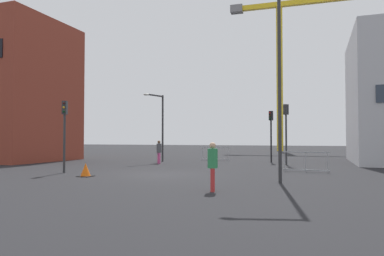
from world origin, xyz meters
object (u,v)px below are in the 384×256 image
at_px(traffic_light_island, 271,128).
at_px(traffic_cone_orange, 86,170).
at_px(pedestrian_waiting, 213,163).
at_px(streetlamp_tall, 274,48).
at_px(pedestrian_walking, 159,150).
at_px(streetlamp_short, 160,120).
at_px(traffic_light_near, 65,124).
at_px(traffic_light_verge, 286,124).
at_px(construction_crane, 284,48).

distance_m(traffic_light_island, traffic_cone_orange, 14.93).
xyz_separation_m(pedestrian_waiting, traffic_cone_orange, (-6.91, 2.53, -0.66)).
relative_size(streetlamp_tall, traffic_cone_orange, 14.91).
bearing_deg(pedestrian_walking, streetlamp_short, 113.57).
bearing_deg(traffic_light_near, streetlamp_tall, -3.65).
xyz_separation_m(streetlamp_short, traffic_cone_orange, (1.24, -10.92, -2.93)).
distance_m(streetlamp_short, pedestrian_waiting, 15.89).
distance_m(traffic_light_verge, traffic_light_near, 14.17).
relative_size(pedestrian_waiting, traffic_cone_orange, 2.60).
relative_size(streetlamp_short, pedestrian_waiting, 3.15).
bearing_deg(pedestrian_waiting, pedestrian_walking, 122.37).
distance_m(construction_crane, traffic_light_near, 39.84).
distance_m(traffic_light_near, traffic_cone_orange, 3.32).
height_order(traffic_light_near, traffic_cone_orange, traffic_light_near).
relative_size(construction_crane, traffic_light_verge, 5.31).
bearing_deg(traffic_light_verge, traffic_light_island, 119.72).
relative_size(traffic_light_island, traffic_cone_orange, 6.10).
bearing_deg(construction_crane, pedestrian_waiting, -88.42).
relative_size(streetlamp_tall, traffic_light_island, 2.45).
relative_size(traffic_light_verge, traffic_cone_orange, 6.50).
bearing_deg(pedestrian_waiting, streetlamp_tall, 60.00).
bearing_deg(traffic_light_island, pedestrian_waiting, -90.18).
relative_size(streetlamp_short, traffic_light_island, 1.34).
xyz_separation_m(traffic_light_island, pedestrian_waiting, (-0.05, -15.54, -1.64)).
bearing_deg(traffic_light_verge, streetlamp_tall, -87.80).
bearing_deg(streetlamp_tall, traffic_light_island, 97.62).
relative_size(traffic_light_island, traffic_light_near, 1.03).
bearing_deg(construction_crane, traffic_light_verge, -84.89).
bearing_deg(pedestrian_waiting, streetlamp_short, 121.21).
relative_size(streetlamp_tall, traffic_light_near, 2.52).
distance_m(traffic_light_verge, pedestrian_walking, 9.00).
distance_m(pedestrian_waiting, traffic_cone_orange, 7.38).
xyz_separation_m(construction_crane, traffic_light_island, (1.17, -25.16, -12.30)).
relative_size(traffic_light_near, pedestrian_walking, 2.28).
xyz_separation_m(traffic_light_verge, traffic_light_near, (-10.41, -9.61, -0.23)).
xyz_separation_m(traffic_light_island, traffic_cone_orange, (-6.95, -13.01, -2.30)).
bearing_deg(streetlamp_short, streetlamp_tall, -46.65).
distance_m(construction_crane, streetlamp_tall, 38.99).
xyz_separation_m(streetlamp_tall, traffic_light_near, (-10.80, 0.69, -2.89)).
bearing_deg(traffic_light_near, pedestrian_waiting, -22.07).
height_order(traffic_light_verge, pedestrian_waiting, traffic_light_verge).
xyz_separation_m(traffic_light_near, pedestrian_waiting, (9.07, -3.68, -1.57)).
bearing_deg(streetlamp_tall, traffic_cone_orange, -176.95).
bearing_deg(construction_crane, traffic_light_near, -102.12).
bearing_deg(traffic_light_island, traffic_light_verge, -60.28).
distance_m(construction_crane, pedestrian_walking, 32.91).
bearing_deg(traffic_light_verge, pedestrian_walking, -168.54).
relative_size(traffic_light_verge, pedestrian_waiting, 2.50).
xyz_separation_m(streetlamp_tall, pedestrian_walking, (-9.04, 8.55, -4.47)).
bearing_deg(pedestrian_walking, pedestrian_waiting, -57.63).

